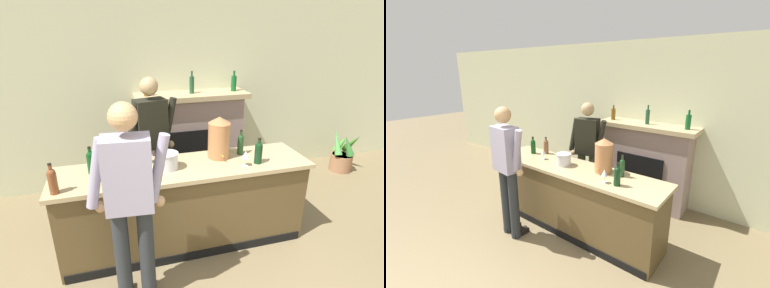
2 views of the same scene
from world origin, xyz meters
TOP-DOWN VIEW (x-y plane):
  - wall_back_panel at (0.00, 3.87)m, footprint 12.00×0.07m
  - bar_counter at (-0.17, 2.23)m, footprint 2.65×0.66m
  - fireplace_stone at (0.28, 3.61)m, footprint 1.63×0.52m
  - person_customer at (-0.77, 1.57)m, footprint 0.66×0.33m
  - person_bartender at (-0.42, 2.89)m, footprint 0.64×0.37m
  - copper_dispenser at (0.24, 2.35)m, footprint 0.24×0.28m
  - ice_bucket_steel at (-0.35, 2.23)m, footprint 0.21×0.21m
  - wine_bottle_riesling_slim at (-0.92, 2.45)m, footprint 0.08×0.08m
  - wine_bottle_rose_blush at (-1.39, 2.01)m, footprint 0.08×0.08m
  - wine_bottle_merlot_tall at (0.59, 2.10)m, footprint 0.08×0.08m
  - wine_bottle_port_short at (-1.09, 2.32)m, footprint 0.08×0.08m
  - wine_bottle_burgundy_dark at (0.50, 2.37)m, footprint 0.07×0.07m
  - wine_glass_by_dispenser at (0.43, 2.07)m, footprint 0.08×0.08m
  - wine_glass_front_right at (-0.51, 2.41)m, footprint 0.08×0.08m
  - wine_glass_near_bucket at (-0.75, 2.23)m, footprint 0.07×0.07m

SIDE VIEW (x-z plane):
  - bar_counter at x=-0.17m, z-range 0.00..0.96m
  - fireplace_stone at x=0.28m, z-range -0.15..1.57m
  - person_bartender at x=-0.42m, z-range 0.10..1.88m
  - person_customer at x=-0.77m, z-range 0.10..1.93m
  - ice_bucket_steel at x=-0.35m, z-range 0.96..1.13m
  - wine_glass_front_right at x=-0.51m, z-range 0.99..1.15m
  - wine_glass_near_bucket at x=-0.75m, z-range 0.99..1.15m
  - wine_glass_by_dispenser at x=0.43m, z-range 1.00..1.16m
  - wine_bottle_riesling_slim at x=-0.92m, z-range 0.95..1.22m
  - wine_bottle_port_short at x=-1.09m, z-range 0.95..1.22m
  - wine_bottle_burgundy_dark at x=0.50m, z-range 0.94..1.23m
  - wine_bottle_merlot_tall at x=0.59m, z-range 0.95..1.23m
  - wine_bottle_rose_blush at x=-1.39m, z-range 0.95..1.23m
  - copper_dispenser at x=0.24m, z-range 0.96..1.42m
  - wall_back_panel at x=0.00m, z-range 0.00..2.75m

